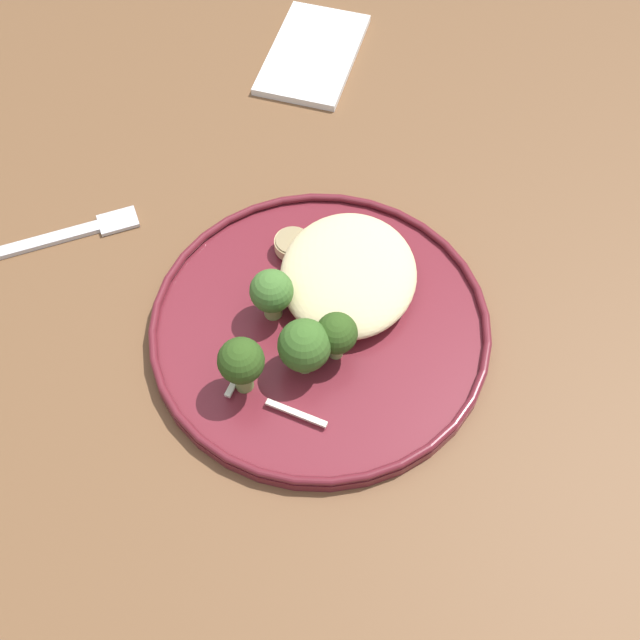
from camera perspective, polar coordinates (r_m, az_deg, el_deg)
name	(u,v)px	position (r m, az deg, el deg)	size (l,w,h in m)	color
ground	(313,594)	(1.41, -0.44, -17.83)	(6.00, 6.00, 0.00)	#665B51
wooden_dining_table	(309,400)	(0.79, -0.75, -5.37)	(1.40, 1.00, 0.74)	brown
dinner_plate	(320,327)	(0.73, 0.00, -0.49)	(0.29, 0.29, 0.02)	maroon
noodle_bed	(348,274)	(0.74, 1.91, 3.09)	(0.13, 0.12, 0.03)	beige
seared_scallop_center_golden	(323,292)	(0.73, 0.23, 1.91)	(0.03, 0.03, 0.02)	#E5C689
seared_scallop_half_hidden	(341,275)	(0.74, 1.38, 3.03)	(0.02, 0.02, 0.01)	beige
seared_scallop_front_small	(292,244)	(0.76, -1.85, 5.11)	(0.03, 0.03, 0.01)	#E5C689
seared_scallop_right_edge	(313,260)	(0.75, -0.44, 4.01)	(0.02, 0.02, 0.02)	beige
broccoli_floret_left_leaning	(241,363)	(0.67, -5.28, -2.84)	(0.04, 0.04, 0.06)	#7A994C
broccoli_floret_front_edge	(306,346)	(0.68, -0.93, -1.77)	(0.04, 0.04, 0.05)	#89A356
broccoli_floret_split_head	(336,336)	(0.68, 1.09, -1.05)	(0.03, 0.03, 0.05)	#89A356
broccoli_floret_small_sprig	(272,292)	(0.71, -3.25, 1.85)	(0.04, 0.04, 0.05)	#89A356
onion_sliver_short_strip	(291,413)	(0.68, -1.92, -6.20)	(0.05, 0.01, 0.00)	silver
onion_sliver_curled_piece	(241,370)	(0.70, -5.32, -3.34)	(0.05, 0.01, 0.00)	silver
dinner_fork	(46,241)	(0.83, -17.81, 5.08)	(0.10, 0.17, 0.00)	silver
folded_napkin	(313,54)	(0.96, -0.47, 17.34)	(0.15, 0.09, 0.01)	white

